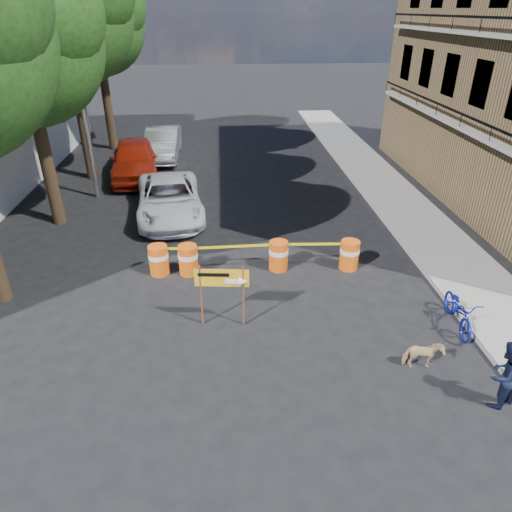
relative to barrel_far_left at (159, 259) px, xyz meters
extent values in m
plane|color=black|center=(2.74, -3.02, -0.47)|extent=(120.00, 120.00, 0.00)
cube|color=gray|center=(8.94, 2.98, -0.40)|extent=(2.40, 40.00, 0.15)
cylinder|color=#332316|center=(-4.06, 3.98, 1.91)|extent=(0.44, 0.44, 4.76)
sphere|color=#184513|center=(-4.06, 3.98, 5.48)|extent=(5.00, 5.00, 5.00)
sphere|color=#184513|center=(-3.18, 3.48, 6.33)|extent=(3.75, 3.75, 3.75)
sphere|color=#184513|center=(-4.81, 4.60, 4.80)|extent=(3.50, 3.50, 3.50)
cylinder|color=#332316|center=(-4.06, 8.98, 2.19)|extent=(0.44, 0.44, 5.32)
sphere|color=#184513|center=(-4.06, 8.98, 6.18)|extent=(5.40, 5.40, 5.40)
sphere|color=#184513|center=(-4.87, 9.65, 5.42)|extent=(3.78, 3.78, 3.78)
cylinder|color=#332316|center=(-4.06, 13.98, 1.99)|extent=(0.44, 0.44, 4.93)
sphere|color=#184513|center=(-4.06, 13.98, 5.69)|extent=(4.80, 4.80, 4.80)
sphere|color=#184513|center=(-3.22, 13.50, 6.57)|extent=(3.60, 3.60, 3.60)
sphere|color=#184513|center=(-4.78, 14.58, 4.98)|extent=(3.36, 3.36, 3.36)
cylinder|color=gray|center=(-3.26, 6.48, 3.53)|extent=(0.16, 0.16, 8.00)
cylinder|color=#E44D0D|center=(0.00, 0.00, -0.02)|extent=(0.56, 0.56, 0.90)
cylinder|color=white|center=(0.00, 0.00, 0.13)|extent=(0.58, 0.58, 0.14)
cylinder|color=#E44D0D|center=(0.86, -0.05, -0.02)|extent=(0.56, 0.56, 0.90)
cylinder|color=white|center=(0.86, -0.05, 0.13)|extent=(0.58, 0.58, 0.14)
cylinder|color=#E44D0D|center=(3.51, 0.01, -0.02)|extent=(0.56, 0.56, 0.90)
cylinder|color=white|center=(3.51, 0.01, 0.13)|extent=(0.58, 0.58, 0.14)
cylinder|color=#E44D0D|center=(5.62, -0.11, -0.02)|extent=(0.56, 0.56, 0.90)
cylinder|color=white|center=(5.62, -0.11, 0.13)|extent=(0.58, 0.58, 0.14)
cylinder|color=#592D19|center=(1.33, -2.56, 0.36)|extent=(0.05, 0.05, 1.66)
cylinder|color=#592D19|center=(2.34, -2.66, 0.36)|extent=(0.05, 0.05, 1.66)
cube|color=gold|center=(1.84, -2.61, 0.87)|extent=(1.29, 0.17, 0.46)
cube|color=white|center=(2.09, -2.66, 0.79)|extent=(0.37, 0.05, 0.11)
cone|color=white|center=(2.34, -2.68, 0.79)|extent=(0.23, 0.26, 0.24)
cube|color=black|center=(1.65, -2.61, 0.96)|extent=(0.74, 0.09, 0.09)
imported|color=black|center=(7.18, -5.60, 0.28)|extent=(0.89, 0.81, 1.50)
imported|color=#121B98|center=(7.54, -3.11, 0.41)|extent=(0.73, 0.99, 1.76)
imported|color=tan|center=(6.10, -4.49, -0.13)|extent=(0.81, 0.38, 0.68)
imported|color=white|center=(-0.06, 4.27, 0.22)|extent=(2.93, 5.26, 1.39)
imported|color=#A7210D|center=(-2.04, 8.88, 0.39)|extent=(2.68, 5.26, 1.71)
imported|color=#A0A3A7|center=(-1.08, 11.93, 0.30)|extent=(1.63, 4.66, 1.54)
camera|label=1|loc=(1.96, -11.78, 6.43)|focal=32.00mm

